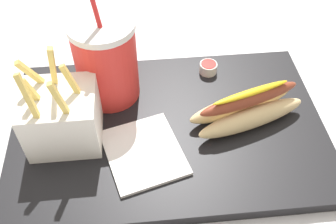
{
  "coord_description": "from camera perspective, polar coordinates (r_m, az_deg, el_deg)",
  "views": [
    {
      "loc": [
        0.04,
        0.38,
        0.47
      ],
      "look_at": [
        0.0,
        0.0,
        0.05
      ],
      "focal_mm": 40.78,
      "sensor_mm": 36.0,
      "label": 1
    }
  ],
  "objects": [
    {
      "name": "napkin_stack",
      "position": [
        0.56,
        -3.62,
        -6.02
      ],
      "size": [
        0.13,
        0.14,
        0.01
      ],
      "primitive_type": "cube",
      "rotation": [
        0.0,
        0.0,
        0.27
      ],
      "color": "white",
      "rests_on": "food_tray"
    },
    {
      "name": "ketchup_cup_1",
      "position": [
        0.67,
        6.04,
        6.66
      ],
      "size": [
        0.03,
        0.03,
        0.02
      ],
      "color": "white",
      "rests_on": "food_tray"
    },
    {
      "name": "ground_plane",
      "position": [
        0.61,
        0.0,
        -3.74
      ],
      "size": [
        2.4,
        2.4,
        0.02
      ],
      "primitive_type": "cube",
      "color": "silver"
    },
    {
      "name": "soda_cup",
      "position": [
        0.6,
        -9.24,
        7.68
      ],
      "size": [
        0.1,
        0.1,
        0.23
      ],
      "color": "red",
      "rests_on": "food_tray"
    },
    {
      "name": "fries_basket",
      "position": [
        0.56,
        -15.51,
        -0.64
      ],
      "size": [
        0.1,
        0.09,
        0.16
      ],
      "color": "white",
      "rests_on": "food_tray"
    },
    {
      "name": "hot_dog_1",
      "position": [
        0.59,
        11.75,
        0.6
      ],
      "size": [
        0.19,
        0.11,
        0.06
      ],
      "color": "#E5C689",
      "rests_on": "food_tray"
    },
    {
      "name": "food_tray",
      "position": [
        0.6,
        0.0,
        -2.56
      ],
      "size": [
        0.48,
        0.31,
        0.02
      ],
      "primitive_type": "cube",
      "color": "black",
      "rests_on": "ground_plane"
    }
  ]
}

